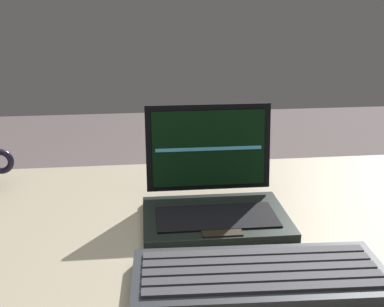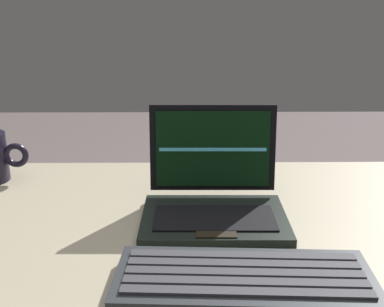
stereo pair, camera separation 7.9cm
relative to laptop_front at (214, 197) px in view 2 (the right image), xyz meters
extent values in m
cube|color=tan|center=(0.08, -0.07, -0.05)|extent=(1.32, 0.71, 0.03)
cube|color=black|center=(0.00, -0.03, -0.03)|extent=(0.25, 0.18, 0.01)
cube|color=black|center=(0.00, -0.04, -0.02)|extent=(0.21, 0.10, 0.00)
cube|color=black|center=(0.00, -0.09, -0.02)|extent=(0.07, 0.03, 0.00)
cube|color=black|center=(0.00, 0.07, 0.07)|extent=(0.23, 0.03, 0.16)
cube|color=black|center=(0.00, 0.06, 0.07)|extent=(0.21, 0.02, 0.14)
cube|color=#59CCF2|center=(0.00, 0.06, 0.07)|extent=(0.20, 0.00, 0.01)
cube|color=#272B2F|center=(0.03, -0.22, -0.03)|extent=(0.35, 0.15, 0.02)
cube|color=#38383D|center=(0.03, -0.26, -0.01)|extent=(0.32, 0.03, 0.00)
cube|color=#38383D|center=(0.03, -0.24, -0.01)|extent=(0.32, 0.03, 0.00)
cube|color=#38383D|center=(0.03, -0.22, -0.01)|extent=(0.32, 0.03, 0.00)
cube|color=#38383D|center=(0.03, -0.20, -0.01)|extent=(0.32, 0.03, 0.00)
cube|color=#38383D|center=(0.03, -0.18, -0.01)|extent=(0.32, 0.03, 0.00)
torus|color=black|center=(-0.41, 0.18, 0.02)|extent=(0.05, 0.01, 0.05)
camera|label=1|loc=(-0.13, -0.75, 0.33)|focal=43.59mm
camera|label=2|loc=(-0.05, -0.75, 0.33)|focal=43.59mm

